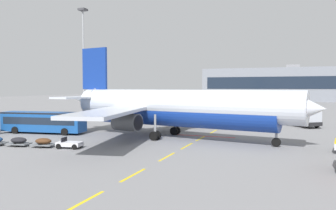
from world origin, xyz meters
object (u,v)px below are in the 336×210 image
object	(u,v)px
apron_shuttle_bus	(44,121)
airliner_foreground	(175,107)
apron_light_mast_near	(83,49)
baggage_train	(31,142)
catering_truck	(302,117)

from	to	relation	value
apron_shuttle_bus	airliner_foreground	bearing A→B (deg)	7.26
airliner_foreground	apron_light_mast_near	bearing A→B (deg)	140.12
baggage_train	apron_light_mast_near	size ratio (longest dim) A/B	0.46
catering_truck	baggage_train	bearing A→B (deg)	-132.61
catering_truck	apron_light_mast_near	xyz separation A→B (m)	(-49.18, 9.20, 14.10)
apron_shuttle_bus	baggage_train	bearing A→B (deg)	-55.09
baggage_train	apron_shuttle_bus	bearing A→B (deg)	124.91
apron_light_mast_near	apron_shuttle_bus	bearing A→B (deg)	-64.06
apron_shuttle_bus	baggage_train	distance (m)	10.98
apron_shuttle_bus	baggage_train	size ratio (longest dim) A/B	1.05
airliner_foreground	apron_shuttle_bus	world-z (taller)	airliner_foreground
catering_truck	airliner_foreground	bearing A→B (deg)	-128.75
apron_shuttle_bus	catering_truck	xyz separation A→B (m)	(34.24, 21.50, -0.10)
airliner_foreground	catering_truck	distance (m)	24.58
apron_shuttle_bus	catering_truck	bearing A→B (deg)	32.12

